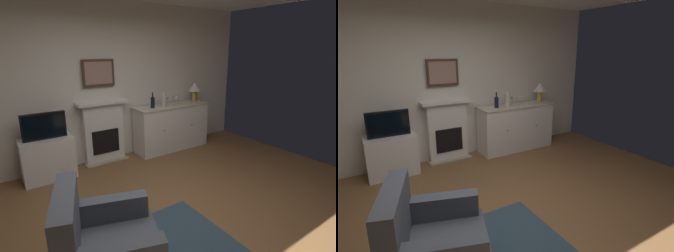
# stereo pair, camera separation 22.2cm
# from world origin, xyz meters

# --- Properties ---
(ground_plane) EXTENTS (6.40, 4.78, 0.10)m
(ground_plane) POSITION_xyz_m (0.00, 0.00, -0.05)
(ground_plane) COLOR brown
(ground_plane) RESTS_ON ground
(wall_rear) EXTENTS (6.40, 0.06, 2.76)m
(wall_rear) POSITION_xyz_m (0.00, 2.36, 1.38)
(wall_rear) COLOR silver
(wall_rear) RESTS_ON ground_plane
(fireplace_unit) EXTENTS (0.87, 0.30, 1.10)m
(fireplace_unit) POSITION_xyz_m (0.04, 2.23, 0.55)
(fireplace_unit) COLOR white
(fireplace_unit) RESTS_ON ground_plane
(framed_picture) EXTENTS (0.55, 0.04, 0.45)m
(framed_picture) POSITION_xyz_m (0.04, 2.28, 1.57)
(framed_picture) COLOR #473323
(sideboard_cabinet) EXTENTS (1.54, 0.49, 0.90)m
(sideboard_cabinet) POSITION_xyz_m (1.39, 2.06, 0.45)
(sideboard_cabinet) COLOR white
(sideboard_cabinet) RESTS_ON ground_plane
(table_lamp) EXTENTS (0.26, 0.26, 0.40)m
(table_lamp) POSITION_xyz_m (1.97, 2.06, 1.18)
(table_lamp) COLOR #B79338
(table_lamp) RESTS_ON sideboard_cabinet
(wine_bottle) EXTENTS (0.08, 0.08, 0.29)m
(wine_bottle) POSITION_xyz_m (0.94, 2.03, 1.01)
(wine_bottle) COLOR black
(wine_bottle) RESTS_ON sideboard_cabinet
(wine_glass_left) EXTENTS (0.07, 0.07, 0.16)m
(wine_glass_left) POSITION_xyz_m (1.32, 2.09, 1.02)
(wine_glass_left) COLOR silver
(wine_glass_left) RESTS_ON sideboard_cabinet
(wine_glass_center) EXTENTS (0.07, 0.07, 0.16)m
(wine_glass_center) POSITION_xyz_m (1.43, 2.02, 1.02)
(wine_glass_center) COLOR silver
(wine_glass_center) RESTS_ON sideboard_cabinet
(wine_glass_right) EXTENTS (0.07, 0.07, 0.16)m
(wine_glass_right) POSITION_xyz_m (1.54, 2.05, 1.02)
(wine_glass_right) COLOR silver
(wine_glass_right) RESTS_ON sideboard_cabinet
(vase_decorative) EXTENTS (0.11, 0.11, 0.28)m
(vase_decorative) POSITION_xyz_m (1.17, 2.01, 1.04)
(vase_decorative) COLOR beige
(vase_decorative) RESTS_ON sideboard_cabinet
(tv_cabinet) EXTENTS (0.75, 0.42, 0.66)m
(tv_cabinet) POSITION_xyz_m (-0.94, 2.07, 0.33)
(tv_cabinet) COLOR white
(tv_cabinet) RESTS_ON ground_plane
(tv_set) EXTENTS (0.62, 0.07, 0.40)m
(tv_set) POSITION_xyz_m (-0.94, 2.05, 0.86)
(tv_set) COLOR black
(tv_set) RESTS_ON tv_cabinet
(armchair) EXTENTS (1.00, 0.97, 0.92)m
(armchair) POSITION_xyz_m (-0.97, -0.30, 0.38)
(armchair) COLOR #474C56
(armchair) RESTS_ON ground_plane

